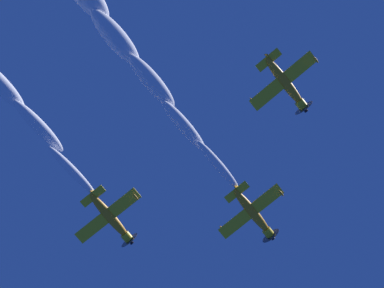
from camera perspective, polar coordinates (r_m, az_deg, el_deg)
airplane_lead at (r=84.41m, az=5.28°, el=-5.95°), size 8.20×8.51×3.50m
airplane_left_wingman at (r=83.50m, az=-6.95°, el=-6.29°), size 8.19×8.53×3.36m
airplane_right_wingman at (r=80.41m, az=8.04°, el=5.13°), size 8.23×8.41×3.49m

